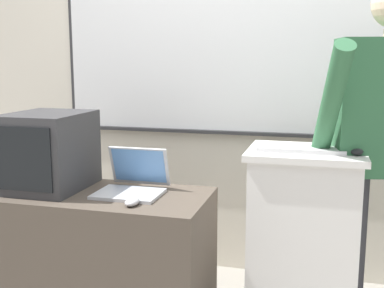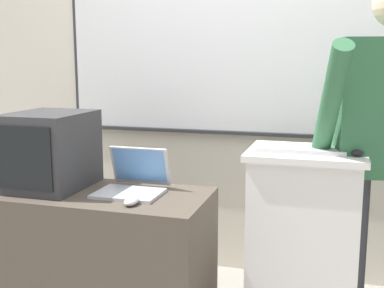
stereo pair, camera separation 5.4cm
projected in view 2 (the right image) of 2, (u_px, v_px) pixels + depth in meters
back_wall at (269, 34)px, 2.89m from camera, size 6.40×0.17×3.00m
lectern_podium at (303, 244)px, 2.32m from camera, size 0.54×0.44×0.93m
side_desk at (106, 260)px, 2.42m from camera, size 1.03×0.53×0.70m
laptop at (134, 181)px, 2.37m from camera, size 0.31×0.31×0.21m
wireless_keyboard at (301, 150)px, 2.19m from camera, size 0.40×0.13×0.02m
computer_mouse_by_laptop at (131, 201)px, 2.16m from camera, size 0.06×0.10×0.03m
computer_mouse_by_keyboard at (357, 152)px, 2.11m from camera, size 0.06×0.10×0.03m
crt_monitor at (50, 150)px, 2.44m from camera, size 0.36×0.44×0.38m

